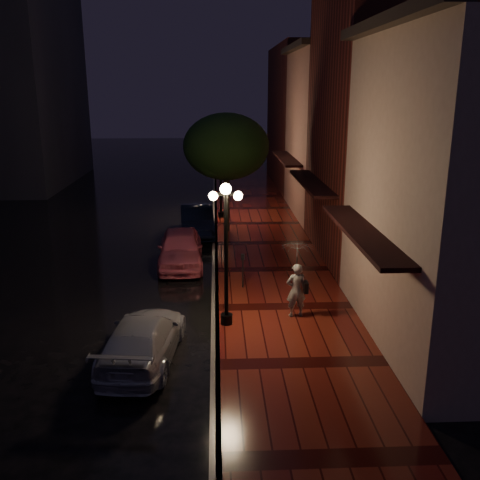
% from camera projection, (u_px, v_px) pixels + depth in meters
% --- Properties ---
extents(ground, '(120.00, 120.00, 0.00)m').
position_uv_depth(ground, '(215.00, 274.00, 21.08)').
color(ground, black).
rests_on(ground, ground).
extents(sidewalk, '(4.50, 60.00, 0.15)m').
position_uv_depth(sidewalk, '(272.00, 271.00, 21.16)').
color(sidewalk, '#4A100D').
rests_on(sidewalk, ground).
extents(curb, '(0.25, 60.00, 0.15)m').
position_uv_depth(curb, '(215.00, 272.00, 21.06)').
color(curb, '#595451').
rests_on(curb, ground).
extents(storefront_near, '(5.00, 8.00, 8.50)m').
position_uv_depth(storefront_near, '(472.00, 195.00, 14.47)').
color(storefront_near, gray).
rests_on(storefront_near, ground).
extents(storefront_mid, '(5.00, 8.00, 11.00)m').
position_uv_depth(storefront_mid, '(385.00, 128.00, 21.81)').
color(storefront_mid, '#511914').
rests_on(storefront_mid, ground).
extents(storefront_far, '(5.00, 8.00, 9.00)m').
position_uv_depth(storefront_far, '(339.00, 136.00, 29.77)').
color(storefront_far, '#8C5951').
rests_on(storefront_far, ground).
extents(storefront_extra, '(5.00, 12.00, 10.00)m').
position_uv_depth(storefront_extra, '(309.00, 117.00, 39.24)').
color(storefront_extra, '#511914').
rests_on(storefront_extra, ground).
extents(streetlamp_near, '(0.96, 0.36, 4.31)m').
position_uv_depth(streetlamp_near, '(226.00, 246.00, 15.58)').
color(streetlamp_near, black).
rests_on(streetlamp_near, sidewalk).
extents(streetlamp_far, '(0.96, 0.36, 4.31)m').
position_uv_depth(streetlamp_far, '(221.00, 173.00, 29.04)').
color(streetlamp_far, black).
rests_on(streetlamp_far, sidewalk).
extents(street_tree, '(4.16, 4.16, 5.80)m').
position_uv_depth(street_tree, '(226.00, 149.00, 25.71)').
color(street_tree, black).
rests_on(street_tree, sidewalk).
extents(pink_car, '(1.97, 4.49, 1.50)m').
position_uv_depth(pink_car, '(181.00, 248.00, 21.84)').
color(pink_car, '#CE546C').
rests_on(pink_car, ground).
extents(navy_car, '(1.89, 4.57, 1.47)m').
position_uv_depth(navy_car, '(197.00, 221.00, 26.42)').
color(navy_car, black).
rests_on(navy_car, ground).
extents(silver_car, '(2.25, 4.55, 1.27)m').
position_uv_depth(silver_car, '(143.00, 339.00, 14.18)').
color(silver_car, '#ACACB4').
rests_on(silver_car, ground).
extents(woman_with_umbrella, '(1.00, 1.02, 2.41)m').
position_uv_depth(woman_with_umbrella, '(297.00, 268.00, 16.38)').
color(woman_with_umbrella, white).
rests_on(woman_with_umbrella, sidewalk).
extents(parking_meter, '(0.13, 0.11, 1.25)m').
position_uv_depth(parking_meter, '(243.00, 267.00, 19.02)').
color(parking_meter, black).
rests_on(parking_meter, sidewalk).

